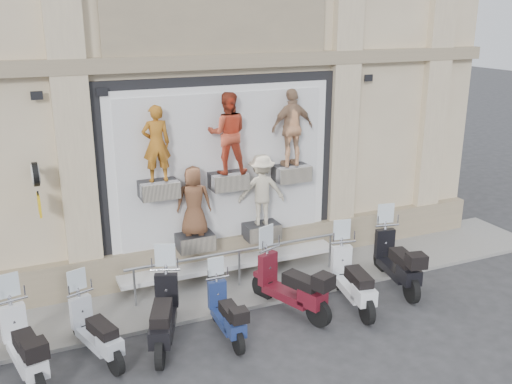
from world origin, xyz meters
TOP-DOWN VIEW (x-y plane):
  - ground at (0.00, 0.00)m, footprint 90.00×90.00m
  - sidewalk at (0.00, 2.10)m, footprint 16.00×2.20m
  - building at (0.00, 7.00)m, footprint 14.00×8.60m
  - shop_vitrine at (0.11, 2.75)m, footprint 5.60×0.89m
  - guard_rail at (0.00, 2.00)m, footprint 5.06×0.10m
  - clock_sign_bracket at (-3.90, 2.47)m, footprint 0.10×0.80m
  - scooter_b at (-4.47, 0.47)m, footprint 0.98×2.08m
  - scooter_c at (-3.30, 0.57)m, footprint 1.05×1.90m
  - scooter_d at (-2.09, 0.51)m, footprint 1.31×2.17m
  - scooter_e at (-0.97, 0.29)m, footprint 0.54×1.72m
  - scooter_f at (0.53, 0.61)m, footprint 1.29×2.16m
  - scooter_g at (1.84, 0.34)m, footprint 0.94×2.12m
  - scooter_h at (3.21, 0.70)m, footprint 1.02×2.18m

SIDE VIEW (x-z plane):
  - ground at x=0.00m, z-range 0.00..0.00m
  - sidewalk at x=0.00m, z-range 0.00..0.08m
  - guard_rail at x=0.00m, z-range 0.00..0.93m
  - scooter_e at x=-0.97m, z-range 0.00..1.39m
  - scooter_c at x=-3.30m, z-range 0.00..1.48m
  - scooter_b at x=-4.47m, z-range 0.00..1.63m
  - scooter_g at x=1.84m, z-range 0.00..1.66m
  - scooter_f at x=0.53m, z-range 0.00..1.69m
  - scooter_d at x=-2.09m, z-range 0.00..1.70m
  - scooter_h at x=3.21m, z-range 0.00..1.71m
  - shop_vitrine at x=0.11m, z-range 0.27..4.57m
  - clock_sign_bracket at x=-3.90m, z-range 2.29..3.31m
  - building at x=0.00m, z-range 0.00..12.00m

